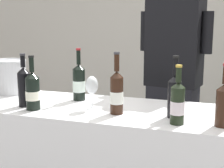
# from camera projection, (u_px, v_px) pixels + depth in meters

# --- Properties ---
(wall_back) EXTENTS (8.00, 0.10, 2.80)m
(wall_back) POSITION_uv_depth(u_px,v_px,m) (176.00, 20.00, 4.40)
(wall_back) COLOR beige
(wall_back) RESTS_ON ground_plane
(wine_bottle_0) EXTENTS (0.07, 0.07, 0.31)m
(wine_bottle_0) POSITION_uv_depth(u_px,v_px,m) (178.00, 103.00, 1.76)
(wine_bottle_0) COLOR black
(wine_bottle_0) RESTS_ON counter
(wine_bottle_1) EXTENTS (0.08, 0.08, 0.35)m
(wine_bottle_1) POSITION_uv_depth(u_px,v_px,m) (117.00, 92.00, 1.94)
(wine_bottle_1) COLOR black
(wine_bottle_1) RESTS_ON counter
(wine_bottle_3) EXTENTS (0.08, 0.08, 0.32)m
(wine_bottle_3) POSITION_uv_depth(u_px,v_px,m) (224.00, 104.00, 1.72)
(wine_bottle_3) COLOR black
(wine_bottle_3) RESTS_ON counter
(wine_bottle_4) EXTENTS (0.08, 0.08, 0.34)m
(wine_bottle_4) POSITION_uv_depth(u_px,v_px,m) (79.00, 82.00, 2.26)
(wine_bottle_4) COLOR black
(wine_bottle_4) RESTS_ON counter
(wine_bottle_5) EXTENTS (0.08, 0.08, 0.33)m
(wine_bottle_5) POSITION_uv_depth(u_px,v_px,m) (24.00, 86.00, 2.10)
(wine_bottle_5) COLOR black
(wine_bottle_5) RESTS_ON counter
(wine_bottle_6) EXTENTS (0.08, 0.08, 0.34)m
(wine_bottle_6) POSITION_uv_depth(u_px,v_px,m) (175.00, 95.00, 1.87)
(wine_bottle_6) COLOR black
(wine_bottle_6) RESTS_ON counter
(wine_bottle_8) EXTENTS (0.09, 0.09, 0.32)m
(wine_bottle_8) POSITION_uv_depth(u_px,v_px,m) (33.00, 91.00, 2.03)
(wine_bottle_8) COLOR black
(wine_bottle_8) RESTS_ON counter
(wine_glass) EXTENTS (0.07, 0.07, 0.20)m
(wine_glass) POSITION_uv_depth(u_px,v_px,m) (92.00, 86.00, 2.03)
(wine_glass) COLOR silver
(wine_glass) RESTS_ON counter
(ice_bucket) EXTENTS (0.23, 0.23, 0.24)m
(ice_bucket) POSITION_uv_depth(u_px,v_px,m) (10.00, 76.00, 2.46)
(ice_bucket) COLOR silver
(ice_bucket) RESTS_ON counter
(person_server) EXTENTS (0.54, 0.31, 1.78)m
(person_server) POSITION_uv_depth(u_px,v_px,m) (173.00, 94.00, 2.62)
(person_server) COLOR black
(person_server) RESTS_ON ground_plane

